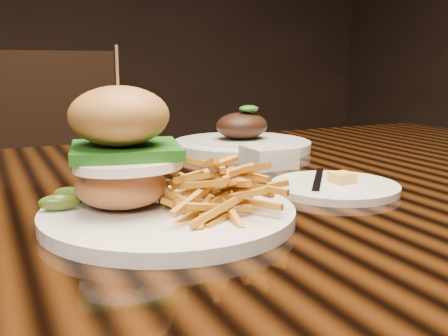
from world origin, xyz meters
name	(u,v)px	position (x,y,z in m)	size (l,w,h in m)	color
dining_table	(212,236)	(0.00, 0.00, 0.67)	(1.60, 0.90, 0.75)	black
burger_plate	(160,178)	(-0.12, -0.13, 0.80)	(0.27, 0.27, 0.19)	silver
side_saucer	(335,187)	(0.14, -0.10, 0.76)	(0.17, 0.17, 0.02)	silver
ramekin	(268,157)	(0.13, 0.07, 0.77)	(0.07, 0.07, 0.03)	silver
far_dish	(242,141)	(0.17, 0.24, 0.77)	(0.27, 0.27, 0.09)	silver
chair_far	(55,194)	(-0.11, 0.89, 0.54)	(0.51, 0.51, 0.95)	black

